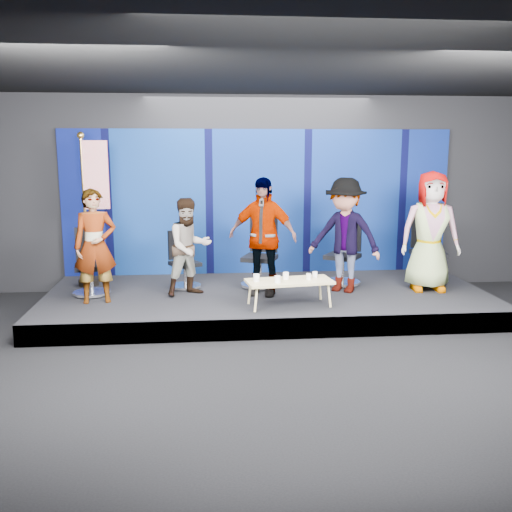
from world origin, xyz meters
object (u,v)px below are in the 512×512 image
Objects in this scene: coffee_table at (289,282)px; panelist_b at (189,247)px; chair_e at (427,260)px; mug_a at (256,278)px; chair_d at (343,262)px; mug_c at (286,276)px; panelist_d at (345,235)px; mug_d at (309,277)px; panelist_e at (430,231)px; chair_c at (261,264)px; chair_a at (91,273)px; mug_b at (278,279)px; panelist_c at (262,237)px; mug_e at (315,275)px; flag_stand at (92,206)px; panelist_a at (95,246)px; chair_b at (184,269)px.

panelist_b is at bearing 151.94° from coffee_table.
chair_e reaches higher than mug_a.
chair_d reaches higher than mug_c.
mug_d is at bearing -99.45° from panelist_d.
panelist_e is 18.82× the size of mug_c.
chair_e reaches higher than chair_c.
chair_d is (4.12, 0.32, 0.03)m from chair_a.
mug_d is at bearing 18.20° from mug_b.
chair_a reaches higher than mug_b.
chair_e is 0.62× the size of panelist_e.
chair_d is at bearing 110.01° from panelist_d.
mug_a is at bearing -66.43° from panelist_b.
panelist_c is 1.55× the size of chair_e.
mug_a is (2.52, -0.98, 0.09)m from chair_a.
panelist_b is 1.93m from mug_d.
chair_a is at bearing 158.76° from mug_b.
coffee_table is (1.46, -0.78, -0.41)m from panelist_b.
mug_b is at bearing -154.49° from mug_e.
panelist_d is 20.73× the size of mug_e.
flag_stand is (-2.72, 0.84, 0.42)m from panelist_c.
panelist_a is at bearing -169.85° from panelist_e.
panelist_a is at bearing 166.71° from mug_b.
panelist_e is at bearing -27.29° from panelist_b.
panelist_e is at bearing -11.17° from flag_stand.
panelist_d is at bearing -26.92° from panelist_b.
panelist_b is 1.35× the size of chair_d.
flag_stand reaches higher than chair_c.
panelist_d reaches higher than coffee_table.
mug_e is 3.83m from flag_stand.
mug_c is (1.41, -0.70, -0.33)m from panelist_b.
flag_stand reaches higher than chair_b.
panelist_c reaches higher than panelist_b.
coffee_table is at bearing -29.72° from flag_stand.
panelist_b is at bearing -173.27° from panelist_e.
mug_a is (-2.87, -0.77, -0.52)m from panelist_e.
flag_stand is at bearing 149.29° from mug_b.
chair_c reaches higher than mug_e.
panelist_c reaches higher than chair_a.
mug_c is 1.16× the size of mug_e.
mug_d is (-0.83, -1.25, 0.06)m from chair_d.
chair_a reaches higher than chair_b.
panelist_b is 3.84m from panelist_e.
panelist_d is at bearing 37.71° from mug_b.
mug_a is 1.05× the size of mug_c.
chair_d is 1.45m from chair_e.
mug_a is at bearing -118.01° from panelist_d.
mug_d is (0.48, 0.16, -0.01)m from mug_b.
panelist_d is 1.53× the size of chair_e.
panelist_a is 2.68m from chair_c.
chair_e is 2.85m from mug_c.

